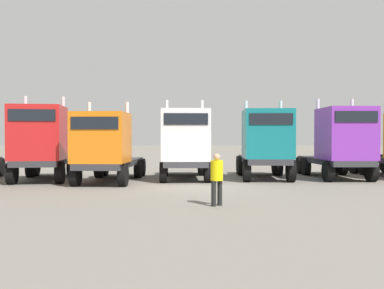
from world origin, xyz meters
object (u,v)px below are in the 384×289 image
Objects in this scene: semi_truck_purple at (341,142)px; visitor_in_hivis at (217,176)px; semi_truck_white at (185,144)px; semi_truck_teal at (266,143)px; semi_truck_orange at (106,147)px; semi_truck_red at (41,142)px.

semi_truck_purple is 10.98m from visitor_in_hivis.
semi_truck_teal is at bearing 91.53° from semi_truck_white.
visitor_in_hivis is at bearing 5.71° from semi_truck_white.
semi_truck_orange is at bearing -4.23° from visitor_in_hivis.
semi_truck_white is at bearing 113.46° from semi_truck_orange.
semi_truck_purple reaches higher than semi_truck_orange.
semi_truck_red is 0.96× the size of semi_truck_teal.
semi_truck_purple reaches higher than semi_truck_teal.
semi_truck_red reaches higher than visitor_in_hivis.
semi_truck_orange is at bearing -71.57° from semi_truck_white.
semi_truck_purple is at bearing 92.83° from semi_truck_teal.
semi_truck_purple is (8.28, -0.49, 0.10)m from semi_truck_white.
semi_truck_orange is 4.09m from semi_truck_white.
semi_truck_white is 1.01× the size of semi_truck_purple.
semi_truck_white is 8.08m from visitor_in_hivis.
visitor_in_hivis is (0.35, -8.03, -0.90)m from semi_truck_white.
semi_truck_orange is 3.89× the size of visitor_in_hivis.
semi_truck_teal is (11.54, -0.19, -0.04)m from semi_truck_red.
semi_truck_red is 0.94× the size of semi_truck_white.
semi_truck_orange is 1.06× the size of semi_truck_white.
semi_truck_purple is (12.22, 0.59, 0.24)m from semi_truck_orange.
semi_truck_red is at bearing -82.89° from semi_truck_teal.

